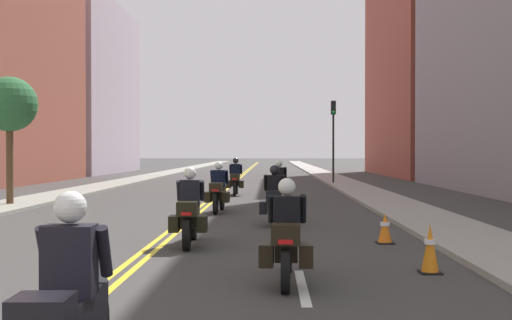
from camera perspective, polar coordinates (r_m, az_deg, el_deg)
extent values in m
plane|color=#393736|center=(49.08, -1.42, -1.50)|extent=(264.00, 264.00, 0.00)
cube|color=gray|center=(49.86, -9.19, -1.40)|extent=(2.17, 144.00, 0.12)
cube|color=gray|center=(49.21, 6.47, -1.43)|extent=(2.17, 144.00, 0.12)
cube|color=yellow|center=(49.08, -1.56, -1.50)|extent=(0.12, 132.00, 0.01)
cube|color=yellow|center=(49.07, -1.28, -1.50)|extent=(0.12, 132.00, 0.01)
cube|color=silver|center=(9.20, 4.23, -11.41)|extent=(0.14, 2.40, 0.01)
cube|color=silver|center=(15.11, 3.09, -6.61)|extent=(0.14, 2.40, 0.01)
cube|color=silver|center=(21.08, 2.60, -4.51)|extent=(0.14, 2.40, 0.01)
cube|color=silver|center=(27.05, 2.33, -3.34)|extent=(0.14, 2.40, 0.01)
cube|color=silver|center=(33.04, 2.15, -2.60)|extent=(0.14, 2.40, 0.01)
cube|color=silver|center=(39.03, 2.03, -2.08)|extent=(0.14, 2.40, 0.01)
cube|color=silver|center=(45.03, 1.94, -1.70)|extent=(0.14, 2.40, 0.01)
cube|color=silver|center=(51.02, 1.88, -1.41)|extent=(0.14, 2.40, 0.01)
cube|color=silver|center=(57.02, 1.82, -1.18)|extent=(0.14, 2.40, 0.01)
cube|color=#AFA2B2|center=(60.22, -16.33, 6.26)|extent=(8.56, 17.85, 15.47)
cube|color=#2D3847|center=(61.41, -20.14, 2.52)|extent=(0.04, 15.00, 0.90)
cube|color=#2D3847|center=(61.56, -20.15, 5.16)|extent=(0.04, 15.00, 0.90)
cube|color=#2D3847|center=(61.85, -20.16, 7.78)|extent=(0.04, 15.00, 0.90)
cube|color=#2D3847|center=(62.26, -20.18, 10.37)|extent=(0.04, 15.00, 0.90)
cube|color=#984537|center=(53.51, 14.87, 11.04)|extent=(6.21, 19.91, 23.02)
cube|color=#2D3847|center=(53.60, 18.11, 4.81)|extent=(0.04, 16.73, 0.90)
cube|color=#2D3847|center=(54.42, 18.13, 11.47)|extent=(0.04, 16.73, 0.90)
cube|color=silver|center=(6.11, -14.39, -11.43)|extent=(0.15, 0.33, 0.04)
cube|color=black|center=(5.36, -16.45, -13.80)|extent=(0.37, 1.23, 0.40)
cube|color=black|center=(4.64, -18.93, -13.32)|extent=(0.41, 0.38, 0.28)
cube|color=#B2C1CC|center=(5.77, -15.08, -8.90)|extent=(0.36, 0.14, 0.36)
cube|color=black|center=(5.22, -16.62, -8.79)|extent=(0.41, 0.28, 0.57)
cylinder|color=black|center=(5.42, -18.65, -7.90)|extent=(0.11, 0.28, 0.45)
cylinder|color=black|center=(5.29, -13.65, -8.09)|extent=(0.11, 0.28, 0.45)
sphere|color=white|center=(5.19, -16.55, -4.12)|extent=(0.26, 0.26, 0.26)
cylinder|color=black|center=(10.20, 2.92, -8.49)|extent=(0.15, 0.61, 0.61)
cylinder|color=black|center=(8.71, 2.72, -10.10)|extent=(0.15, 0.61, 0.61)
cube|color=silver|center=(10.16, 2.92, -6.69)|extent=(0.15, 0.33, 0.04)
cube|color=black|center=(9.41, 2.83, -7.55)|extent=(0.37, 1.17, 0.40)
cube|color=black|center=(8.70, 2.73, -6.77)|extent=(0.42, 0.38, 0.28)
cube|color=red|center=(8.53, 2.70, -7.47)|extent=(0.20, 0.04, 0.06)
cube|color=black|center=(8.99, 0.96, -8.59)|extent=(0.22, 0.45, 0.32)
cube|color=black|center=(8.97, 4.58, -8.60)|extent=(0.22, 0.45, 0.32)
cube|color=#B2C1CC|center=(9.85, 2.89, -4.95)|extent=(0.37, 0.14, 0.36)
cube|color=black|center=(9.31, 2.83, -4.85)|extent=(0.41, 0.28, 0.50)
cylinder|color=black|center=(9.46, 1.39, -4.45)|extent=(0.11, 0.29, 0.45)
cylinder|color=black|center=(9.45, 4.31, -4.46)|extent=(0.11, 0.29, 0.45)
sphere|color=white|center=(9.31, 2.83, -2.44)|extent=(0.26, 0.26, 0.26)
cylinder|color=black|center=(13.95, -5.74, -5.94)|extent=(0.16, 0.64, 0.63)
cylinder|color=black|center=(12.43, -6.32, -6.77)|extent=(0.16, 0.64, 0.63)
cube|color=silver|center=(13.92, -5.74, -4.57)|extent=(0.15, 0.33, 0.04)
cube|color=black|center=(13.16, -6.02, -5.12)|extent=(0.37, 1.19, 0.40)
cube|color=black|center=(12.45, -6.29, -4.44)|extent=(0.42, 0.38, 0.28)
cube|color=red|center=(12.27, -6.37, -4.89)|extent=(0.20, 0.04, 0.06)
cube|color=black|center=(12.74, -7.46, -5.77)|extent=(0.22, 0.45, 0.32)
cube|color=black|center=(12.69, -4.93, -5.79)|extent=(0.22, 0.45, 0.32)
cube|color=#B2C1CC|center=(13.62, -5.84, -3.31)|extent=(0.36, 0.14, 0.36)
cube|color=black|center=(13.07, -6.04, -3.04)|extent=(0.41, 0.28, 0.56)
cylinder|color=black|center=(13.24, -7.02, -2.78)|extent=(0.11, 0.28, 0.45)
cylinder|color=black|center=(13.20, -4.94, -2.79)|extent=(0.11, 0.28, 0.45)
sphere|color=white|center=(13.08, -6.03, -1.19)|extent=(0.26, 0.26, 0.26)
cylinder|color=black|center=(17.56, 1.75, -4.59)|extent=(0.15, 0.61, 0.61)
cylinder|color=black|center=(16.04, 1.63, -5.10)|extent=(0.15, 0.61, 0.61)
cube|color=silver|center=(17.53, 1.75, -3.54)|extent=(0.15, 0.32, 0.04)
cube|color=black|center=(16.78, 1.70, -3.88)|extent=(0.35, 1.17, 0.40)
cube|color=black|center=(16.07, 1.64, -3.30)|extent=(0.41, 0.37, 0.28)
cube|color=red|center=(15.89, 1.62, -3.64)|extent=(0.20, 0.04, 0.06)
cube|color=black|center=(16.34, 0.67, -4.36)|extent=(0.21, 0.45, 0.32)
cube|color=black|center=(16.32, 2.64, -4.36)|extent=(0.21, 0.45, 0.32)
cube|color=#B2C1CC|center=(17.24, 1.73, -2.49)|extent=(0.36, 0.13, 0.36)
cube|color=black|center=(16.70, 1.69, -2.30)|extent=(0.41, 0.27, 0.53)
cylinder|color=black|center=(16.85, 0.89, -2.10)|extent=(0.11, 0.28, 0.45)
cylinder|color=black|center=(16.84, 2.52, -2.10)|extent=(0.11, 0.28, 0.45)
sphere|color=black|center=(16.71, 1.70, -0.90)|extent=(0.26, 0.26, 0.26)
cylinder|color=black|center=(20.88, -3.12, -3.64)|extent=(0.14, 0.68, 0.67)
cylinder|color=black|center=(19.37, -3.69, -3.99)|extent=(0.14, 0.68, 0.67)
cube|color=silver|center=(20.86, -3.12, -2.67)|extent=(0.16, 0.33, 0.04)
cube|color=black|center=(20.11, -3.39, -3.02)|extent=(0.38, 1.18, 0.40)
cube|color=black|center=(19.41, -3.66, -2.50)|extent=(0.42, 0.38, 0.28)
cube|color=red|center=(19.23, -3.74, -2.77)|extent=(0.20, 0.04, 0.06)
cube|color=black|center=(19.70, -4.38, -3.39)|extent=(0.22, 0.45, 0.32)
cube|color=black|center=(19.62, -2.76, -3.40)|extent=(0.22, 0.45, 0.32)
cube|color=#B2C1CC|center=(20.57, -3.21, -1.87)|extent=(0.37, 0.14, 0.36)
cube|color=black|center=(20.03, -3.41, -1.69)|extent=(0.41, 0.28, 0.54)
cylinder|color=black|center=(20.21, -4.03, -1.52)|extent=(0.11, 0.29, 0.45)
cylinder|color=black|center=(20.15, -2.68, -1.53)|extent=(0.11, 0.29, 0.45)
sphere|color=white|center=(20.05, -3.40, -0.52)|extent=(0.26, 0.26, 0.26)
cylinder|color=black|center=(24.74, 2.19, -2.96)|extent=(0.14, 0.68, 0.67)
cylinder|color=black|center=(23.19, 2.04, -3.21)|extent=(0.14, 0.68, 0.67)
cube|color=silver|center=(24.72, 2.19, -2.14)|extent=(0.16, 0.33, 0.04)
cube|color=black|center=(23.95, 2.12, -2.41)|extent=(0.38, 1.20, 0.40)
cube|color=black|center=(23.24, 2.05, -1.97)|extent=(0.42, 0.38, 0.28)
cube|color=red|center=(23.05, 2.03, -2.19)|extent=(0.20, 0.04, 0.06)
cube|color=black|center=(23.50, 1.39, -2.72)|extent=(0.22, 0.45, 0.32)
cube|color=black|center=(23.48, 2.76, -2.72)|extent=(0.22, 0.45, 0.32)
cube|color=#B2C1CC|center=(24.43, 2.16, -1.46)|extent=(0.37, 0.14, 0.36)
cube|color=black|center=(23.88, 2.11, -1.31)|extent=(0.41, 0.28, 0.53)
cylinder|color=black|center=(24.04, 1.56, -1.17)|extent=(0.11, 0.29, 0.45)
cylinder|color=black|center=(24.02, 2.70, -1.17)|extent=(0.11, 0.29, 0.45)
sphere|color=white|center=(23.90, 2.12, -0.33)|extent=(0.26, 0.26, 0.26)
cylinder|color=black|center=(28.74, -1.77, -2.45)|extent=(0.10, 0.66, 0.66)
cylinder|color=black|center=(27.22, -1.96, -2.63)|extent=(0.10, 0.66, 0.66)
cube|color=silver|center=(28.72, -1.77, -1.75)|extent=(0.14, 0.32, 0.04)
cube|color=black|center=(27.97, -1.86, -1.96)|extent=(0.32, 1.16, 0.40)
cube|color=black|center=(27.27, -1.95, -1.57)|extent=(0.40, 0.36, 0.28)
cube|color=red|center=(27.09, -1.98, -1.76)|extent=(0.20, 0.03, 0.06)
cube|color=black|center=(27.54, -2.50, -2.22)|extent=(0.20, 0.44, 0.32)
cube|color=black|center=(27.50, -1.34, -2.22)|extent=(0.20, 0.44, 0.32)
cube|color=#B2C1CC|center=(28.44, -1.81, -1.15)|extent=(0.36, 0.12, 0.36)
cube|color=black|center=(27.90, -1.87, -0.95)|extent=(0.40, 0.26, 0.59)
cylinder|color=black|center=(28.06, -2.34, -0.84)|extent=(0.10, 0.28, 0.45)
cylinder|color=black|center=(28.03, -1.36, -0.84)|extent=(0.10, 0.28, 0.45)
sphere|color=black|center=(27.92, -1.87, -0.06)|extent=(0.26, 0.26, 0.26)
cube|color=black|center=(10.52, 15.56, -9.82)|extent=(0.34, 0.34, 0.03)
cone|color=orange|center=(10.46, 15.57, -7.68)|extent=(0.27, 0.27, 0.77)
cylinder|color=white|center=(10.45, 15.57, -7.18)|extent=(0.19, 0.19, 0.08)
cube|color=black|center=(13.63, 11.65, -7.39)|extent=(0.37, 0.37, 0.03)
cone|color=orange|center=(13.58, 11.66, -6.03)|extent=(0.29, 0.29, 0.62)
cylinder|color=white|center=(13.57, 11.66, -5.72)|extent=(0.20, 0.20, 0.08)
cylinder|color=black|center=(37.23, 7.05, 1.00)|extent=(0.12, 0.12, 4.19)
cube|color=black|center=(37.33, 7.06, 4.76)|extent=(0.28, 0.28, 0.80)
sphere|color=green|center=(37.16, 7.08, 4.34)|extent=(0.18, 0.18, 0.18)
cylinder|color=#523923|center=(23.61, -21.50, -0.44)|extent=(0.24, 0.24, 2.94)
sphere|color=#2C6237|center=(23.66, -21.53, 4.77)|extent=(1.93, 1.93, 1.93)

